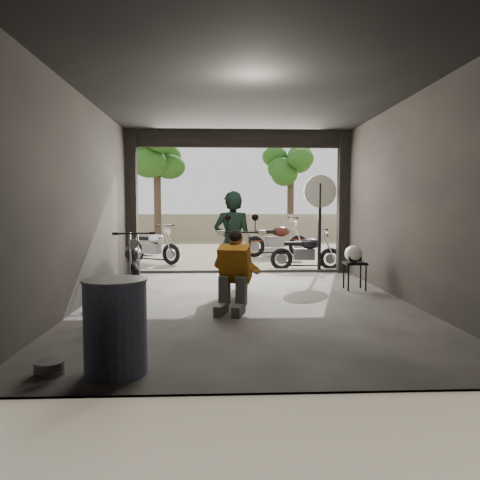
{
  "coord_description": "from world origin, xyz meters",
  "views": [
    {
      "loc": [
        -0.43,
        -7.13,
        1.5
      ],
      "look_at": [
        -0.09,
        0.6,
        0.96
      ],
      "focal_mm": 35.0,
      "sensor_mm": 36.0,
      "label": 1
    }
  ],
  "objects": [
    {
      "name": "ground",
      "position": [
        0.0,
        0.0,
        0.0
      ],
      "size": [
        80.0,
        80.0,
        0.0
      ],
      "primitive_type": "plane",
      "color": "#7A6D56",
      "rests_on": "ground"
    },
    {
      "name": "garage",
      "position": [
        0.0,
        0.55,
        1.28
      ],
      "size": [
        7.0,
        7.13,
        3.2
      ],
      "color": "#2D2B28",
      "rests_on": "ground"
    },
    {
      "name": "boundary_wall",
      "position": [
        0.0,
        14.0,
        0.6
      ],
      "size": [
        18.0,
        0.3,
        1.2
      ],
      "primitive_type": "cube",
      "color": "gray",
      "rests_on": "ground"
    },
    {
      "name": "tree_left",
      "position": [
        -3.0,
        12.5,
        3.99
      ],
      "size": [
        2.2,
        2.2,
        5.6
      ],
      "color": "#382B1E",
      "rests_on": "ground"
    },
    {
      "name": "tree_right",
      "position": [
        2.8,
        14.0,
        3.56
      ],
      "size": [
        2.2,
        2.2,
        5.0
      ],
      "color": "#382B1E",
      "rests_on": "ground"
    },
    {
      "name": "main_bike",
      "position": [
        -0.09,
        0.53,
        0.58
      ],
      "size": [
        0.72,
        1.74,
        1.16
      ],
      "primitive_type": null,
      "rotation": [
        0.0,
        0.0,
        -0.01
      ],
      "color": "beige",
      "rests_on": "ground"
    },
    {
      "name": "left_bike",
      "position": [
        -2.0,
        1.35,
        0.54
      ],
      "size": [
        1.01,
        1.7,
        1.08
      ],
      "primitive_type": null,
      "rotation": [
        0.0,
        0.0,
        0.23
      ],
      "color": "black",
      "rests_on": "ground"
    },
    {
      "name": "outside_bike_a",
      "position": [
        -2.21,
        5.44,
        0.53
      ],
      "size": [
        1.66,
        1.4,
        1.06
      ],
      "primitive_type": null,
      "rotation": [
        0.0,
        0.0,
        0.99
      ],
      "color": "black",
      "rests_on": "ground"
    },
    {
      "name": "outside_bike_b",
      "position": [
        1.32,
        7.03,
        0.61
      ],
      "size": [
        1.91,
        1.12,
        1.21
      ],
      "primitive_type": null,
      "rotation": [
        0.0,
        0.0,
        1.8
      ],
      "color": "#451810",
      "rests_on": "ground"
    },
    {
      "name": "outside_bike_c",
      "position": [
        1.64,
        3.93,
        0.5
      ],
      "size": [
        1.5,
        0.63,
        1.01
      ],
      "primitive_type": null,
      "rotation": [
        0.0,
        0.0,
        1.56
      ],
      "color": "black",
      "rests_on": "ground"
    },
    {
      "name": "rider",
      "position": [
        -0.21,
        0.66,
        0.89
      ],
      "size": [
        0.71,
        0.53,
        1.77
      ],
      "primitive_type": "imported",
      "rotation": [
        0.0,
        0.0,
        2.96
      ],
      "color": "black",
      "rests_on": "ground"
    },
    {
      "name": "mechanic",
      "position": [
        -0.24,
        -0.6,
        0.57
      ],
      "size": [
        0.76,
        0.91,
        1.13
      ],
      "primitive_type": null,
      "rotation": [
        0.0,
        0.0,
        -0.26
      ],
      "color": "orange",
      "rests_on": "ground"
    },
    {
      "name": "stool",
      "position": [
        2.0,
        1.11,
        0.45
      ],
      "size": [
        0.38,
        0.38,
        0.52
      ],
      "rotation": [
        0.0,
        0.0,
        -0.06
      ],
      "color": "black",
      "rests_on": "ground"
    },
    {
      "name": "helmet",
      "position": [
        1.97,
        1.1,
        0.67
      ],
      "size": [
        0.42,
        0.43,
        0.3
      ],
      "primitive_type": "ellipsoid",
      "rotation": [
        0.0,
        0.0,
        0.36
      ],
      "color": "white",
      "rests_on": "stool"
    },
    {
      "name": "oil_drum",
      "position": [
        -1.36,
        -3.0,
        0.43
      ],
      "size": [
        0.62,
        0.62,
        0.86
      ],
      "primitive_type": "cylinder",
      "rotation": [
        0.0,
        0.0,
        -0.13
      ],
      "color": "#475277",
      "rests_on": "ground"
    },
    {
      "name": "sign_post",
      "position": [
        1.85,
        3.42,
        1.49
      ],
      "size": [
        0.75,
        0.08,
        2.24
      ],
      "rotation": [
        0.0,
        0.0,
        -0.16
      ],
      "color": "black",
      "rests_on": "ground"
    }
  ]
}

